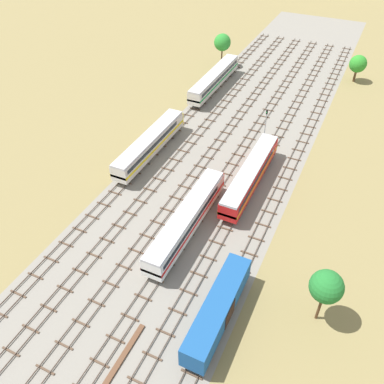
% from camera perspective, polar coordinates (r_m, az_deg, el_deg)
% --- Properties ---
extents(ground_plane, '(480.00, 480.00, 0.00)m').
position_cam_1_polar(ground_plane, '(71.17, 4.02, 4.56)').
color(ground_plane, olive).
extents(ballast_bed, '(27.21, 176.00, 0.01)m').
position_cam_1_polar(ballast_bed, '(71.17, 4.02, 4.56)').
color(ballast_bed, gray).
rests_on(ballast_bed, ground).
extents(track_far_left, '(2.40, 126.00, 0.29)m').
position_cam_1_polar(track_far_left, '(75.93, -3.89, 7.20)').
color(track_far_left, '#47382D').
rests_on(track_far_left, ground).
extents(track_left, '(2.40, 126.00, 0.29)m').
position_cam_1_polar(track_left, '(74.11, -0.70, 6.39)').
color(track_left, '#47382D').
rests_on(track_left, ground).
extents(track_centre_left, '(2.40, 126.00, 0.29)m').
position_cam_1_polar(track_centre_left, '(72.55, 2.62, 5.52)').
color(track_centre_left, '#47382D').
rests_on(track_centre_left, ground).
extents(track_centre, '(2.40, 126.00, 0.29)m').
position_cam_1_polar(track_centre, '(71.25, 6.06, 4.60)').
color(track_centre, '#47382D').
rests_on(track_centre, ground).
extents(track_centre_right, '(2.40, 126.00, 0.29)m').
position_cam_1_polar(track_centre_right, '(70.24, 9.61, 3.63)').
color(track_centre_right, '#47382D').
rests_on(track_centre_right, ground).
extents(track_right, '(2.40, 126.00, 0.29)m').
position_cam_1_polar(track_right, '(69.52, 13.24, 2.62)').
color(track_right, '#47382D').
rests_on(track_right, ground).
extents(freight_boxcar_right_nearest, '(2.87, 14.00, 3.60)m').
position_cam_1_polar(freight_boxcar_right_nearest, '(46.76, 3.67, -16.00)').
color(freight_boxcar_right_nearest, '#194C8C').
rests_on(freight_boxcar_right_nearest, ground).
extents(diesel_railcar_centre_near, '(2.96, 20.50, 3.80)m').
position_cam_1_polar(diesel_railcar_centre_near, '(55.74, -0.75, -3.77)').
color(diesel_railcar_centre_near, white).
rests_on(diesel_railcar_centre_near, ground).
extents(diesel_railcar_centre_right_mid, '(2.96, 20.50, 3.80)m').
position_cam_1_polar(diesel_railcar_centre_right_mid, '(64.03, 8.19, 2.50)').
color(diesel_railcar_centre_right_mid, red).
rests_on(diesel_railcar_centre_right_mid, ground).
extents(diesel_railcar_far_left_midfar, '(2.96, 20.50, 3.80)m').
position_cam_1_polar(diesel_railcar_far_left_midfar, '(70.88, -5.95, 6.81)').
color(diesel_railcar_far_left_midfar, beige).
rests_on(diesel_railcar_far_left_midfar, ground).
extents(passenger_coach_far_left_far, '(2.96, 22.00, 3.80)m').
position_cam_1_polar(passenger_coach_far_left_far, '(93.58, 3.15, 15.61)').
color(passenger_coach_far_left_far, beige).
rests_on(passenger_coach_far_left_far, ground).
extents(signal_post_nearest, '(0.28, 0.47, 5.86)m').
position_cam_1_polar(signal_post_nearest, '(76.24, 10.33, 9.89)').
color(signal_post_nearest, gray).
rests_on(signal_post_nearest, ground).
extents(lineside_tree_0, '(3.71, 3.71, 7.66)m').
position_cam_1_polar(lineside_tree_0, '(46.46, 18.31, -12.50)').
color(lineside_tree_0, '#4C331E').
rests_on(lineside_tree_0, ground).
extents(lineside_tree_1, '(3.86, 3.86, 6.16)m').
position_cam_1_polar(lineside_tree_1, '(103.70, 22.23, 16.27)').
color(lineside_tree_1, '#4C331E').
rests_on(lineside_tree_1, ground).
extents(lineside_tree_2, '(4.03, 4.03, 7.99)m').
position_cam_1_polar(lineside_tree_2, '(104.32, 4.28, 20.17)').
color(lineside_tree_2, '#4C331E').
rests_on(lineside_tree_2, ground).
extents(spare_rail_bundle, '(0.60, 10.00, 0.24)m').
position_cam_1_polar(spare_rail_bundle, '(46.72, -10.29, -22.61)').
color(spare_rail_bundle, brown).
rests_on(spare_rail_bundle, ground).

